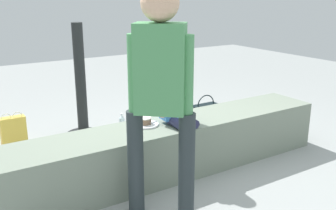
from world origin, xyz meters
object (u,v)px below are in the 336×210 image
Objects in this scene: gift_bag at (14,133)px; water_bottle_near_gift at (168,121)px; cake_plate at (145,123)px; water_bottle_far_side at (122,124)px; adult_standing at (160,84)px; child_seated at (175,98)px; handbag_black_leather at (206,115)px; cake_box_white at (75,163)px.

gift_bag is 1.62m from water_bottle_near_gift.
water_bottle_near_gift is at bearing 48.48° from cake_plate.
gift_bag reaches higher than water_bottle_far_side.
gift_bag is (-0.62, 1.73, -0.76)m from adult_standing.
child_seated is 2.16× the size of cake_plate.
child_seated is 1.32m from handbag_black_leather.
cake_plate is 1.23m from water_bottle_near_gift.
gift_bag is 2.04m from handbag_black_leather.
adult_standing is at bearing -123.86° from water_bottle_near_gift.
cake_plate is 1.25× the size of water_bottle_near_gift.
handbag_black_leather is (1.16, 0.69, -0.33)m from cake_plate.
child_seated reaches higher than cake_box_white.
child_seated is 2.69× the size of water_bottle_near_gift.
adult_standing is 4.06× the size of gift_bag.
handbag_black_leather is (1.37, 1.28, -0.79)m from adult_standing.
water_bottle_far_side is at bearing 73.70° from adult_standing.
gift_bag reaches higher than water_bottle_near_gift.
cake_plate is at bearing -104.51° from water_bottle_far_side.
cake_plate reaches higher than water_bottle_far_side.
handbag_black_leather is at bearing -12.82° from gift_bag.
child_seated is 0.31× the size of adult_standing.
child_seated reaches higher than cake_plate.
child_seated is at bearing -49.40° from gift_bag.
handbag_black_leather reaches higher than water_bottle_near_gift.
water_bottle_far_side is at bearing 161.83° from handbag_black_leather.
cake_plate is (-0.24, 0.09, -0.19)m from child_seated.
gift_bag is at bearing 130.60° from child_seated.
child_seated is 1.21m from water_bottle_far_side.
cake_box_white is at bearing -63.79° from gift_bag.
adult_standing is 2.03m from handbag_black_leather.
water_bottle_far_side reaches higher than water_bottle_near_gift.
adult_standing is at bearing -131.61° from child_seated.
gift_bag is at bearing 171.85° from water_bottle_far_side.
water_bottle_far_side is at bearing 75.49° from cake_plate.
adult_standing reaches higher than child_seated.
child_seated is at bearing -36.13° from cake_box_white.
cake_plate is 1.39m from handbag_black_leather.
adult_standing reaches higher than water_bottle_near_gift.
water_bottle_far_side is at bearing -8.15° from gift_bag.
child_seated is 1.59× the size of cake_box_white.
cake_box_white is (-1.24, -0.45, -0.03)m from water_bottle_near_gift.
handbag_black_leather reaches higher than cake_box_white.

